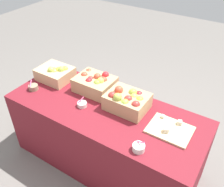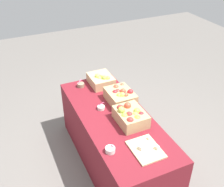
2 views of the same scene
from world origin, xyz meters
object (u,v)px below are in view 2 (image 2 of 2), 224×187
Objects in this scene: apple_crate_left at (101,80)px; cutting_board_front at (146,149)px; apple_crate_right at (131,116)px; sample_bowl_mid at (81,85)px; apple_crate_middle at (120,96)px; sample_bowl_near at (110,150)px; sample_bowl_far at (101,107)px.

apple_crate_left is 0.99× the size of cutting_board_front.
apple_crate_left is 0.94× the size of apple_crate_right.
sample_bowl_mid is (-1.40, -0.19, 0.02)m from cutting_board_front.
apple_crate_middle is at bearing 6.84° from apple_crate_left.
sample_bowl_near is at bearing -32.36° from apple_crate_middle.
cutting_board_front is (1.34, -0.08, -0.06)m from apple_crate_left.
cutting_board_front is 3.63× the size of sample_bowl_near.
sample_bowl_near is at bearing -110.37° from cutting_board_front.
sample_bowl_far is (0.05, -0.28, -0.06)m from apple_crate_middle.
apple_crate_right is 0.99m from sample_bowl_mid.
cutting_board_front is at bearing -7.86° from apple_crate_right.
apple_crate_middle is 1.07× the size of cutting_board_front.
apple_crate_left is at bearing -173.16° from apple_crate_middle.
sample_bowl_near is at bearing -50.47° from apple_crate_right.
sample_bowl_mid is at bearing -102.50° from apple_crate_left.
sample_bowl_far is at bearing -22.63° from apple_crate_left.
sample_bowl_near is (-0.12, -0.33, 0.02)m from cutting_board_front.
apple_crate_middle is 0.42m from apple_crate_right.
apple_crate_left is at bearing 77.50° from sample_bowl_mid.
apple_crate_middle is at bearing 147.64° from sample_bowl_near.
cutting_board_front is at bearing -9.20° from apple_crate_middle.
sample_bowl_mid is 1.10× the size of sample_bowl_far.
apple_crate_right is 0.43m from sample_bowl_far.
sample_bowl_near is at bearing -6.21° from sample_bowl_mid.
apple_crate_middle is at bearing 170.80° from cutting_board_front.
apple_crate_right is at bearing 172.14° from cutting_board_front.
apple_crate_left is 0.49m from apple_crate_middle.
sample_bowl_far is (-0.82, -0.14, 0.01)m from cutting_board_front.
cutting_board_front is at bearing -3.49° from apple_crate_left.
sample_bowl_far is at bearing -151.70° from apple_crate_right.
cutting_board_front is (0.44, -0.06, -0.08)m from apple_crate_right.
sample_bowl_mid is at bearing -175.03° from sample_bowl_far.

